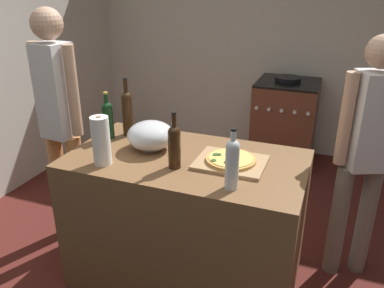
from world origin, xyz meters
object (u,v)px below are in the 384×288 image
Objects in this scene: pizza at (231,159)px; wine_bottle_clear at (108,118)px; stove at (285,123)px; person_in_red at (365,149)px; wine_bottle_amber at (232,162)px; paper_towel_roll at (101,141)px; person_in_stripes at (60,117)px; mixing_bowl at (151,135)px; wine_bottle_green at (127,111)px; wine_bottle_dark at (174,145)px.

pizza is 0.89m from wine_bottle_clear.
stove is 0.59× the size of person_in_red.
wine_bottle_clear is at bearing 173.61° from pizza.
wine_bottle_amber is (0.08, -0.27, 0.12)m from pizza.
wine_bottle_amber reaches higher than stove.
paper_towel_roll is 0.40m from wine_bottle_clear.
pizza is at bearing -3.67° from person_in_stripes.
wine_bottle_green reaches higher than mixing_bowl.
wine_bottle_amber is 1.03m from wine_bottle_clear.
wine_bottle_green is at bearing 151.46° from wine_bottle_amber.
wine_bottle_dark reaches higher than wine_bottle_amber.
wine_bottle_green is 1.54m from person_in_red.
paper_towel_roll is 0.87× the size of wine_bottle_dark.
person_in_stripes reaches higher than person_in_red.
wine_bottle_amber is at bearing -28.54° from wine_bottle_green.
wine_bottle_green is (-0.79, 0.20, 0.14)m from pizza.
mixing_bowl is 0.31m from wine_bottle_green.
mixing_bowl is (-0.53, 0.03, 0.06)m from pizza.
person_in_stripes is at bearing 148.65° from paper_towel_roll.
wine_bottle_clear is (-0.59, 0.25, -0.00)m from wine_bottle_dark.
person_in_red is at bearing -66.75° from stove.
wine_bottle_green is at bearing 147.24° from mixing_bowl.
paper_towel_roll is at bearing -119.38° from mixing_bowl.
person_in_stripes is 1.07× the size of person_in_red.
mixing_bowl is 0.69m from wine_bottle_amber.
person_in_stripes is (-0.73, 0.05, 0.02)m from mixing_bowl.
wine_bottle_amber is at bearing -14.81° from person_in_stripes.
stove is (0.57, 2.00, -0.52)m from mixing_bowl.
wine_bottle_green reaches higher than pizza.
mixing_bowl is 0.34m from paper_towel_roll.
wine_bottle_dark reaches higher than pizza.
person_in_red is at bearing 25.68° from paper_towel_roll.
person_in_stripes is (-1.26, 0.08, 0.08)m from pizza.
paper_towel_roll is 2.48m from stove.
wine_bottle_dark is at bearing -98.49° from stove.
wine_bottle_dark is 0.64m from wine_bottle_clear.
wine_bottle_green is at bearing 100.78° from paper_towel_roll.
wine_bottle_amber is at bearing -132.98° from person_in_red.
wine_bottle_clear is 0.14m from wine_bottle_green.
wine_bottle_clear is at bearing -115.35° from stove.
wine_bottle_clear is at bearing -168.47° from person_in_red.
wine_bottle_green is at bearing 165.89° from pizza.
wine_bottle_amber is at bearing -89.01° from stove.
person_in_red is (1.52, 0.23, -0.14)m from wine_bottle_green.
person_in_stripes is at bearing 165.19° from wine_bottle_amber.
wine_bottle_clear is 0.20× the size of person_in_red.
mixing_bowl is 0.17× the size of person_in_stripes.
wine_bottle_green reaches higher than wine_bottle_dark.
wine_bottle_green is at bearing -114.13° from stove.
person_in_red reaches higher than wine_bottle_green.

